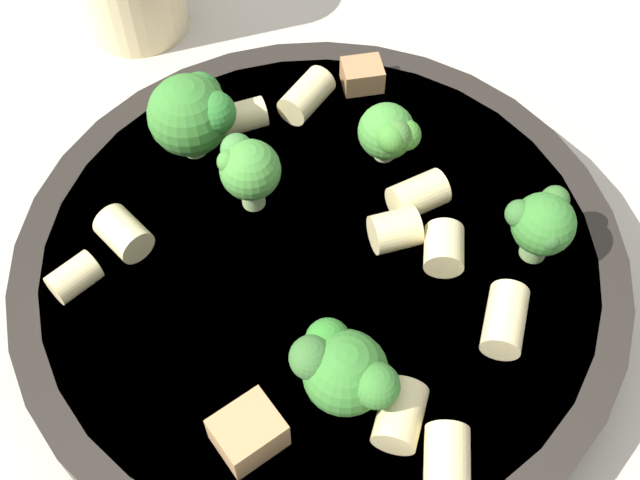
{
  "coord_description": "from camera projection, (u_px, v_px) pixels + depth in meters",
  "views": [
    {
      "loc": [
        0.19,
        -0.07,
        0.33
      ],
      "look_at": [
        0.0,
        0.0,
        0.04
      ],
      "focal_mm": 45.0,
      "sensor_mm": 36.0,
      "label": 1
    }
  ],
  "objects": [
    {
      "name": "rigatoni_0",
      "position": [
        242.0,
        117.0,
        0.4
      ],
      "size": [
        0.02,
        0.02,
        0.02
      ],
      "primitive_type": "cylinder",
      "rotation": [
        1.57,
        0.0,
        3.13
      ],
      "color": "beige",
      "rests_on": "pasta_bowl"
    },
    {
      "name": "chicken_chunk_1",
      "position": [
        362.0,
        75.0,
        0.41
      ],
      "size": [
        0.02,
        0.02,
        0.01
      ],
      "primitive_type": "cube",
      "rotation": [
        0.0,
        0.0,
        1.39
      ],
      "color": "#A87A4C",
      "rests_on": "pasta_bowl"
    },
    {
      "name": "rigatoni_5",
      "position": [
        447.0,
        462.0,
        0.3
      ],
      "size": [
        0.03,
        0.03,
        0.02
      ],
      "primitive_type": "cylinder",
      "rotation": [
        1.57,
        0.0,
        1.11
      ],
      "color": "beige",
      "rests_on": "pasta_bowl"
    },
    {
      "name": "rigatoni_8",
      "position": [
        124.0,
        234.0,
        0.35
      ],
      "size": [
        0.03,
        0.02,
        0.02
      ],
      "primitive_type": "cylinder",
      "rotation": [
        1.57,
        0.0,
        1.97
      ],
      "color": "beige",
      "rests_on": "pasta_bowl"
    },
    {
      "name": "broccoli_floret_3",
      "position": [
        343.0,
        369.0,
        0.3
      ],
      "size": [
        0.04,
        0.04,
        0.04
      ],
      "color": "#84AD60",
      "rests_on": "pasta_bowl"
    },
    {
      "name": "broccoli_floret_4",
      "position": [
        248.0,
        169.0,
        0.36
      ],
      "size": [
        0.03,
        0.03,
        0.04
      ],
      "color": "#9EC175",
      "rests_on": "pasta_bowl"
    },
    {
      "name": "rigatoni_9",
      "position": [
        444.0,
        248.0,
        0.35
      ],
      "size": [
        0.03,
        0.02,
        0.02
      ],
      "primitive_type": "cylinder",
      "rotation": [
        1.57,
        0.0,
        1.1
      ],
      "color": "beige",
      "rests_on": "pasta_bowl"
    },
    {
      "name": "rigatoni_4",
      "position": [
        395.0,
        230.0,
        0.36
      ],
      "size": [
        0.02,
        0.02,
        0.02
      ],
      "primitive_type": "cylinder",
      "rotation": [
        1.57,
        0.0,
        3.07
      ],
      "color": "beige",
      "rests_on": "pasta_bowl"
    },
    {
      "name": "rigatoni_6",
      "position": [
        74.0,
        277.0,
        0.34
      ],
      "size": [
        0.02,
        0.02,
        0.01
      ],
      "primitive_type": "cylinder",
      "rotation": [
        1.57,
        0.0,
        0.42
      ],
      "color": "beige",
      "rests_on": "pasta_bowl"
    },
    {
      "name": "broccoli_floret_0",
      "position": [
        194.0,
        114.0,
        0.37
      ],
      "size": [
        0.04,
        0.04,
        0.04
      ],
      "color": "#93B766",
      "rests_on": "pasta_bowl"
    },
    {
      "name": "rigatoni_7",
      "position": [
        306.0,
        96.0,
        0.4
      ],
      "size": [
        0.03,
        0.03,
        0.02
      ],
      "primitive_type": "cylinder",
      "rotation": [
        1.57,
        0.0,
        0.62
      ],
      "color": "beige",
      "rests_on": "pasta_bowl"
    },
    {
      "name": "rigatoni_2",
      "position": [
        392.0,
        418.0,
        0.31
      ],
      "size": [
        0.03,
        0.03,
        0.02
      ],
      "primitive_type": "cylinder",
      "rotation": [
        1.57,
        0.0,
        0.92
      ],
      "color": "beige",
      "rests_on": "pasta_bowl"
    },
    {
      "name": "chicken_chunk_0",
      "position": [
        248.0,
        433.0,
        0.3
      ],
      "size": [
        0.03,
        0.03,
        0.02
      ],
      "primitive_type": "cube",
      "rotation": [
        0.0,
        0.0,
        1.84
      ],
      "color": "tan",
      "rests_on": "pasta_bowl"
    },
    {
      "name": "rigatoni_3",
      "position": [
        505.0,
        320.0,
        0.33
      ],
      "size": [
        0.03,
        0.03,
        0.02
      ],
      "primitive_type": "cylinder",
      "rotation": [
        1.57,
        0.0,
        0.93
      ],
      "color": "beige",
      "rests_on": "pasta_bowl"
    },
    {
      "name": "broccoli_floret_1",
      "position": [
        542.0,
        224.0,
        0.34
      ],
      "size": [
        0.03,
        0.03,
        0.04
      ],
      "color": "#84AD60",
      "rests_on": "pasta_bowl"
    },
    {
      "name": "broccoli_floret_2",
      "position": [
        390.0,
        133.0,
        0.38
      ],
      "size": [
        0.03,
        0.03,
        0.03
      ],
      "color": "#9EC175",
      "rests_on": "pasta_bowl"
    },
    {
      "name": "ground_plane",
      "position": [
        320.0,
        291.0,
        0.39
      ],
      "size": [
        2.0,
        2.0,
        0.0
      ],
      "primitive_type": "plane",
      "color": "#BCB29E"
    },
    {
      "name": "rigatoni_1",
      "position": [
        418.0,
        195.0,
        0.37
      ],
      "size": [
        0.02,
        0.03,
        0.02
      ],
      "primitive_type": "cylinder",
      "rotation": [
        1.57,
        0.0,
        0.12
      ],
      "color": "beige",
      "rests_on": "pasta_bowl"
    },
    {
      "name": "pasta_bowl",
      "position": [
        320.0,
        269.0,
        0.37
      ],
      "size": [
        0.28,
        0.28,
        0.03
      ],
      "color": "#28231E",
      "rests_on": "ground_plane"
    }
  ]
}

